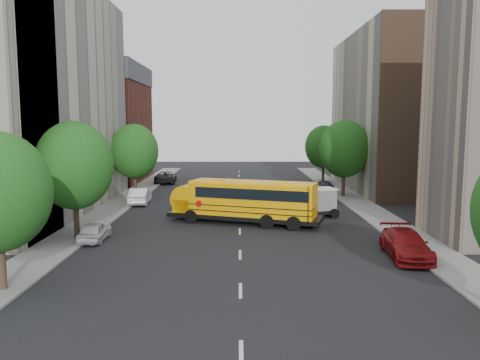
{
  "coord_description": "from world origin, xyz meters",
  "views": [
    {
      "loc": [
        -0.08,
        -34.93,
        7.73
      ],
      "look_at": [
        0.03,
        2.0,
        3.25
      ],
      "focal_mm": 35.0,
      "sensor_mm": 36.0,
      "label": 1
    }
  ],
  "objects_px": {
    "safari_truck": "(303,202)",
    "parked_car_2": "(166,177)",
    "street_tree_1": "(74,166)",
    "street_tree_5": "(324,147)",
    "street_tree_2": "(134,151)",
    "parked_car_4": "(326,187)",
    "parked_car_1": "(140,196)",
    "parked_car_3": "(406,244)",
    "street_tree_4": "(344,149)",
    "parked_car_0": "(95,231)",
    "school_bus": "(243,199)"
  },
  "relations": [
    {
      "from": "school_bus",
      "to": "parked_car_1",
      "type": "distance_m",
      "value": 13.34
    },
    {
      "from": "street_tree_5",
      "to": "parked_car_0",
      "type": "xyz_separation_m",
      "value": [
        -20.6,
        -30.67,
        -4.06
      ]
    },
    {
      "from": "parked_car_3",
      "to": "street_tree_1",
      "type": "bearing_deg",
      "value": 171.8
    },
    {
      "from": "street_tree_2",
      "to": "parked_car_3",
      "type": "height_order",
      "value": "street_tree_2"
    },
    {
      "from": "street_tree_5",
      "to": "school_bus",
      "type": "bearing_deg",
      "value": -113.15
    },
    {
      "from": "street_tree_2",
      "to": "safari_truck",
      "type": "height_order",
      "value": "street_tree_2"
    },
    {
      "from": "street_tree_4",
      "to": "parked_car_0",
      "type": "distance_m",
      "value": 28.15
    },
    {
      "from": "street_tree_2",
      "to": "school_bus",
      "type": "relative_size",
      "value": 0.63
    },
    {
      "from": "parked_car_0",
      "to": "parked_car_2",
      "type": "distance_m",
      "value": 30.31
    },
    {
      "from": "street_tree_1",
      "to": "street_tree_5",
      "type": "bearing_deg",
      "value": 53.75
    },
    {
      "from": "parked_car_4",
      "to": "parked_car_0",
      "type": "bearing_deg",
      "value": -137.47
    },
    {
      "from": "street_tree_1",
      "to": "street_tree_5",
      "type": "height_order",
      "value": "street_tree_1"
    },
    {
      "from": "safari_truck",
      "to": "parked_car_3",
      "type": "bearing_deg",
      "value": -85.66
    },
    {
      "from": "street_tree_4",
      "to": "safari_truck",
      "type": "distance_m",
      "value": 12.97
    },
    {
      "from": "parked_car_0",
      "to": "parked_car_4",
      "type": "xyz_separation_m",
      "value": [
        19.2,
        21.23,
        0.06
      ]
    },
    {
      "from": "street_tree_2",
      "to": "parked_car_1",
      "type": "height_order",
      "value": "street_tree_2"
    },
    {
      "from": "street_tree_2",
      "to": "parked_car_1",
      "type": "xyz_separation_m",
      "value": [
        1.4,
        -4.26,
        -4.04
      ]
    },
    {
      "from": "school_bus",
      "to": "parked_car_0",
      "type": "distance_m",
      "value": 11.3
    },
    {
      "from": "parked_car_1",
      "to": "parked_car_3",
      "type": "xyz_separation_m",
      "value": [
        19.2,
        -18.32,
        -0.01
      ]
    },
    {
      "from": "safari_truck",
      "to": "street_tree_5",
      "type": "bearing_deg",
      "value": 59.75
    },
    {
      "from": "safari_truck",
      "to": "parked_car_2",
      "type": "height_order",
      "value": "safari_truck"
    },
    {
      "from": "parked_car_4",
      "to": "school_bus",
      "type": "bearing_deg",
      "value": -126.09
    },
    {
      "from": "parked_car_0",
      "to": "parked_car_1",
      "type": "distance_m",
      "value": 14.41
    },
    {
      "from": "parked_car_2",
      "to": "street_tree_2",
      "type": "bearing_deg",
      "value": 79.39
    },
    {
      "from": "street_tree_2",
      "to": "parked_car_0",
      "type": "xyz_separation_m",
      "value": [
        1.4,
        -18.67,
        -4.18
      ]
    },
    {
      "from": "street_tree_1",
      "to": "street_tree_5",
      "type": "distance_m",
      "value": 37.2
    },
    {
      "from": "street_tree_1",
      "to": "parked_car_1",
      "type": "bearing_deg",
      "value": 84.18
    },
    {
      "from": "street_tree_4",
      "to": "safari_truck",
      "type": "bearing_deg",
      "value": -117.62
    },
    {
      "from": "street_tree_5",
      "to": "parked_car_4",
      "type": "bearing_deg",
      "value": -98.43
    },
    {
      "from": "street_tree_2",
      "to": "safari_truck",
      "type": "relative_size",
      "value": 1.3
    },
    {
      "from": "street_tree_4",
      "to": "street_tree_5",
      "type": "distance_m",
      "value": 12.01
    },
    {
      "from": "parked_car_0",
      "to": "parked_car_2",
      "type": "relative_size",
      "value": 0.68
    },
    {
      "from": "street_tree_2",
      "to": "parked_car_0",
      "type": "distance_m",
      "value": 19.18
    },
    {
      "from": "street_tree_1",
      "to": "street_tree_4",
      "type": "distance_m",
      "value": 28.43
    },
    {
      "from": "parked_car_1",
      "to": "parked_car_3",
      "type": "bearing_deg",
      "value": 132.97
    },
    {
      "from": "parked_car_0",
      "to": "parked_car_1",
      "type": "xyz_separation_m",
      "value": [
        0.0,
        14.41,
        0.14
      ]
    },
    {
      "from": "parked_car_2",
      "to": "parked_car_3",
      "type": "relative_size",
      "value": 1.04
    },
    {
      "from": "street_tree_4",
      "to": "parked_car_3",
      "type": "distance_m",
      "value": 23.02
    },
    {
      "from": "safari_truck",
      "to": "parked_car_4",
      "type": "xyz_separation_m",
      "value": [
        4.35,
        13.54,
        -0.56
      ]
    },
    {
      "from": "street_tree_4",
      "to": "street_tree_2",
      "type": "bearing_deg",
      "value": 180.0
    },
    {
      "from": "street_tree_2",
      "to": "parked_car_3",
      "type": "relative_size",
      "value": 1.43
    },
    {
      "from": "parked_car_3",
      "to": "school_bus",
      "type": "bearing_deg",
      "value": 139.39
    },
    {
      "from": "parked_car_2",
      "to": "parked_car_4",
      "type": "xyz_separation_m",
      "value": [
        19.2,
        -9.08,
        -0.07
      ]
    },
    {
      "from": "school_bus",
      "to": "street_tree_1",
      "type": "bearing_deg",
      "value": -138.36
    },
    {
      "from": "street_tree_1",
      "to": "parked_car_4",
      "type": "distance_m",
      "value": 29.41
    },
    {
      "from": "street_tree_2",
      "to": "parked_car_2",
      "type": "distance_m",
      "value": 12.4
    },
    {
      "from": "street_tree_1",
      "to": "parked_car_1",
      "type": "distance_m",
      "value": 14.43
    },
    {
      "from": "parked_car_3",
      "to": "street_tree_2",
      "type": "bearing_deg",
      "value": 136.7
    },
    {
      "from": "street_tree_4",
      "to": "street_tree_5",
      "type": "xyz_separation_m",
      "value": [
        -0.0,
        12.0,
        -0.37
      ]
    },
    {
      "from": "safari_truck",
      "to": "parked_car_0",
      "type": "xyz_separation_m",
      "value": [
        -14.85,
        -7.69,
        -0.62
      ]
    }
  ]
}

